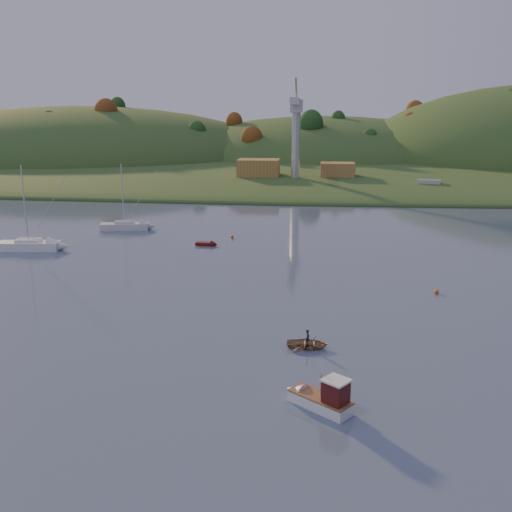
# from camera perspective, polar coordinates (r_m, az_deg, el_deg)

# --- Properties ---
(ground) EXTENTS (500.00, 500.00, 0.00)m
(ground) POSITION_cam_1_polar(r_m,az_deg,el_deg) (36.70, -7.47, -17.90)
(ground) COLOR #39465E
(ground) RESTS_ON ground
(far_shore) EXTENTS (620.00, 220.00, 1.50)m
(far_shore) POSITION_cam_1_polar(r_m,az_deg,el_deg) (260.98, 4.50, 9.88)
(far_shore) COLOR #28481C
(far_shore) RESTS_ON ground
(shore_slope) EXTENTS (640.00, 150.00, 7.00)m
(shore_slope) POSITION_cam_1_polar(r_m,az_deg,el_deg) (196.26, 3.90, 8.48)
(shore_slope) COLOR #28481C
(shore_slope) RESTS_ON ground
(hill_left) EXTENTS (170.00, 140.00, 44.00)m
(hill_left) POSITION_cam_1_polar(r_m,az_deg,el_deg) (250.82, -17.03, 9.14)
(hill_left) COLOR #28481C
(hill_left) RESTS_ON ground
(hill_center) EXTENTS (140.00, 120.00, 36.00)m
(hill_center) POSITION_cam_1_polar(r_m,az_deg,el_deg) (240.94, 6.76, 9.47)
(hill_center) COLOR #28481C
(hill_center) RESTS_ON ground
(hillside_trees) EXTENTS (280.00, 50.00, 32.00)m
(hillside_trees) POSITION_cam_1_polar(r_m,az_deg,el_deg) (216.16, 4.12, 9.00)
(hillside_trees) COLOR #174117
(hillside_trees) RESTS_ON ground
(wharf) EXTENTS (42.00, 16.00, 2.40)m
(wharf) POSITION_cam_1_polar(r_m,az_deg,el_deg) (153.26, 5.11, 7.30)
(wharf) COLOR slate
(wharf) RESTS_ON ground
(shed_west) EXTENTS (11.00, 8.00, 4.80)m
(shed_west) POSITION_cam_1_polar(r_m,az_deg,el_deg) (154.65, 0.27, 8.76)
(shed_west) COLOR olive
(shed_west) RESTS_ON wharf
(shed_east) EXTENTS (9.00, 7.00, 4.00)m
(shed_east) POSITION_cam_1_polar(r_m,az_deg,el_deg) (154.96, 8.14, 8.48)
(shed_east) COLOR olive
(shed_east) RESTS_ON wharf
(dock_crane) EXTENTS (3.20, 28.00, 20.30)m
(dock_crane) POSITION_cam_1_polar(r_m,az_deg,el_deg) (148.66, 4.03, 13.29)
(dock_crane) COLOR #B7B7BC
(dock_crane) RESTS_ON wharf
(fishing_boat) EXTENTS (5.13, 4.47, 3.33)m
(fishing_boat) POSITION_cam_1_polar(r_m,az_deg,el_deg) (39.98, 6.06, -13.76)
(fishing_boat) COLOR white
(fishing_boat) RESTS_ON ground
(sailboat_near) EXTENTS (9.06, 3.50, 12.28)m
(sailboat_near) POSITION_cam_1_polar(r_m,az_deg,el_deg) (88.83, -21.78, 1.05)
(sailboat_near) COLOR white
(sailboat_near) RESTS_ON ground
(sailboat_far) EXTENTS (8.35, 3.86, 11.16)m
(sailboat_far) POSITION_cam_1_polar(r_m,az_deg,el_deg) (99.57, -13.02, 3.00)
(sailboat_far) COLOR silver
(sailboat_far) RESTS_ON ground
(canoe) EXTENTS (3.51, 2.51, 0.72)m
(canoe) POSITION_cam_1_polar(r_m,az_deg,el_deg) (49.07, 5.18, -8.74)
(canoe) COLOR #9C7656
(canoe) RESTS_ON ground
(paddler) EXTENTS (0.33, 0.51, 1.38)m
(paddler) POSITION_cam_1_polar(r_m,az_deg,el_deg) (48.94, 5.19, -8.38)
(paddler) COLOR black
(paddler) RESTS_ON ground
(red_tender) EXTENTS (3.41, 1.45, 1.13)m
(red_tender) POSITION_cam_1_polar(r_m,az_deg,el_deg) (85.69, -4.68, 1.20)
(red_tender) COLOR #51110B
(red_tender) RESTS_ON ground
(work_vessel) EXTENTS (13.77, 7.31, 3.36)m
(work_vessel) POSITION_cam_1_polar(r_m,az_deg,el_deg) (147.38, 16.85, 6.48)
(work_vessel) COLOR #4E5C67
(work_vessel) RESTS_ON ground
(buoy_0) EXTENTS (0.50, 0.50, 0.50)m
(buoy_0) POSITION_cam_1_polar(r_m,az_deg,el_deg) (65.91, 17.61, -3.41)
(buoy_0) COLOR #E2570B
(buoy_0) RESTS_ON ground
(buoy_1) EXTENTS (0.50, 0.50, 0.50)m
(buoy_1) POSITION_cam_1_polar(r_m,az_deg,el_deg) (89.28, -23.88, 0.55)
(buoy_1) COLOR #E2570B
(buoy_1) RESTS_ON ground
(buoy_2) EXTENTS (0.50, 0.50, 0.50)m
(buoy_2) POSITION_cam_1_polar(r_m,az_deg,el_deg) (90.47, -2.40, 1.94)
(buoy_2) COLOR #E2570B
(buoy_2) RESTS_ON ground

